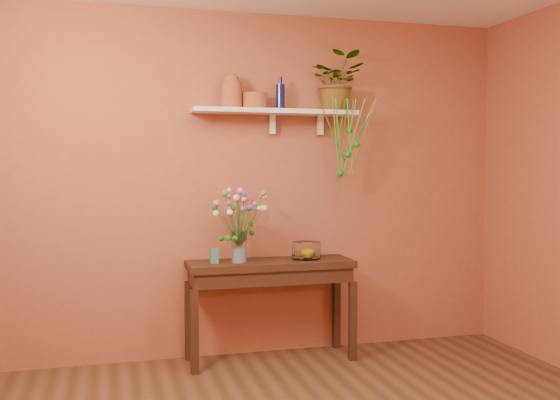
% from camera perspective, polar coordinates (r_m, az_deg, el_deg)
% --- Properties ---
extents(room, '(4.04, 4.04, 2.70)m').
position_cam_1_polar(room, '(3.10, 7.57, 0.40)').
color(room, brown).
rests_on(room, ground).
extents(sideboard, '(1.27, 0.41, 0.77)m').
position_cam_1_polar(sideboard, '(4.85, -0.89, -6.84)').
color(sideboard, '#362214').
rests_on(sideboard, ground).
extents(wall_shelf, '(1.30, 0.24, 0.19)m').
position_cam_1_polar(wall_shelf, '(4.91, -0.32, 7.97)').
color(wall_shelf, white).
rests_on(wall_shelf, room).
extents(terracotta_jug, '(0.20, 0.20, 0.27)m').
position_cam_1_polar(terracotta_jug, '(4.84, -4.46, 9.82)').
color(terracotta_jug, '#AD502E').
rests_on(terracotta_jug, wall_shelf).
extents(terracotta_pot, '(0.25, 0.25, 0.12)m').
position_cam_1_polar(terracotta_pot, '(4.88, -2.35, 8.98)').
color(terracotta_pot, '#AD502E').
rests_on(terracotta_pot, wall_shelf).
extents(blue_bottle, '(0.08, 0.08, 0.25)m').
position_cam_1_polar(blue_bottle, '(4.94, 0.04, 9.42)').
color(blue_bottle, '#101146').
rests_on(blue_bottle, wall_shelf).
extents(spider_plant, '(0.52, 0.48, 0.46)m').
position_cam_1_polar(spider_plant, '(5.12, 5.25, 10.62)').
color(spider_plant, '#1D7C16').
rests_on(spider_plant, wall_shelf).
extents(plant_fronds, '(0.50, 0.25, 0.81)m').
position_cam_1_polar(plant_fronds, '(4.94, 6.19, 5.11)').
color(plant_fronds, '#1D7C16').
rests_on(plant_fronds, wall_shelf).
extents(glass_vase, '(0.11, 0.11, 0.24)m').
position_cam_1_polar(glass_vase, '(4.73, -3.74, -4.49)').
color(glass_vase, white).
rests_on(glass_vase, sideboard).
extents(bouquet, '(0.42, 0.40, 0.45)m').
position_cam_1_polar(bouquet, '(4.70, -3.87, -0.97)').
color(bouquet, '#386B28').
rests_on(bouquet, glass_vase).
extents(glass_bowl, '(0.22, 0.22, 0.13)m').
position_cam_1_polar(glass_bowl, '(4.92, 2.40, -4.66)').
color(glass_bowl, white).
rests_on(glass_bowl, sideboard).
extents(lemon, '(0.09, 0.09, 0.09)m').
position_cam_1_polar(lemon, '(4.90, 2.51, -4.83)').
color(lemon, yellow).
rests_on(lemon, glass_bowl).
extents(carton, '(0.06, 0.05, 0.11)m').
position_cam_1_polar(carton, '(4.71, -6.01, -5.07)').
color(carton, teal).
rests_on(carton, sideboard).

